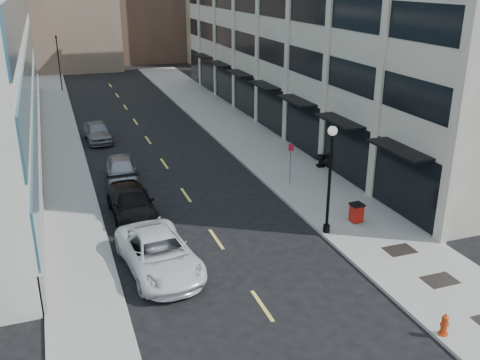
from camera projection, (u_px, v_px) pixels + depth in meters
ground at (283, 336)px, 19.08m from camera, size 160.00×160.00×0.00m
sidewalk_right at (265, 151)px, 39.00m from camera, size 5.00×80.00×0.15m
sidewalk_left at (65, 174)px, 34.59m from camera, size 3.00×80.00×0.15m
building_right at (339, 15)px, 44.95m from camera, size 15.30×46.50×18.25m
grate_mid at (440, 280)px, 22.30m from camera, size 1.40×1.00×0.01m
grate_far at (400, 250)px, 24.76m from camera, size 1.40×1.00×0.01m
road_centerline at (174, 178)px, 34.03m from camera, size 0.15×68.20×0.01m
traffic_signal at (56, 39)px, 57.53m from camera, size 0.66×0.66×6.98m
car_white_van at (159, 254)px, 23.05m from camera, size 3.27×6.15×1.65m
car_black_pickup at (132, 203)px, 28.27m from camera, size 2.32×5.43×1.56m
car_silver_sedan at (122, 170)px, 33.05m from camera, size 2.25×4.78×1.58m
car_grey_sedan at (98, 132)px, 41.38m from camera, size 2.03×4.59×1.54m
fire_hydrant at (444, 325)px, 18.79m from camera, size 0.34×0.34×0.84m
trash_bin at (356, 212)px, 27.43m from camera, size 0.66×0.72×1.02m
lamppost at (330, 170)px, 25.37m from camera, size 0.46×0.46×5.55m
sign_post at (291, 157)px, 32.17m from camera, size 0.32×0.09×2.70m
urn_planter at (321, 159)px, 35.46m from camera, size 0.62×0.62×0.86m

